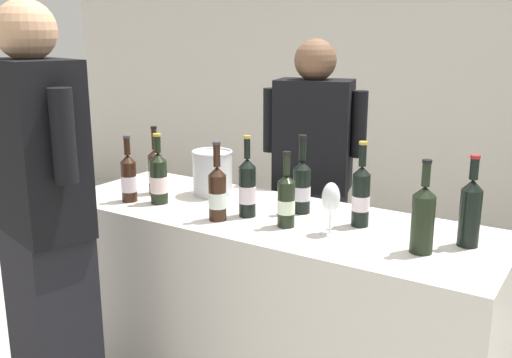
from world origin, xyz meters
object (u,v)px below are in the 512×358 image
object	(u,v)px
wine_bottle_7	(470,210)
ice_bucket	(212,172)
wine_bottle_1	(423,217)
person_guest	(46,245)
wine_bottle_8	(159,178)
wine_bottle_4	(217,193)
wine_glass	(331,200)
wine_bottle_5	(247,187)
wine_bottle_0	(129,178)
wine_bottle_6	(302,186)
wine_bottle_3	(155,171)
person_server	(312,198)
wine_bottle_2	(361,195)
wine_bottle_9	(286,200)

from	to	relation	value
wine_bottle_7	ice_bucket	xyz separation A→B (m)	(-1.21, 0.05, -0.03)
wine_bottle_1	person_guest	xyz separation A→B (m)	(-1.25, -0.64, -0.16)
wine_bottle_1	wine_bottle_8	world-z (taller)	wine_bottle_1
wine_bottle_4	wine_glass	xyz separation A→B (m)	(0.47, 0.10, 0.02)
wine_bottle_7	wine_bottle_5	bearing A→B (deg)	-170.90
wine_bottle_0	wine_bottle_5	size ratio (longest dim) A/B	0.88
wine_bottle_1	ice_bucket	distance (m)	1.11
wine_bottle_8	wine_bottle_6	bearing A→B (deg)	19.85
wine_bottle_3	person_server	bearing A→B (deg)	50.33
wine_bottle_7	wine_glass	distance (m)	0.51
wine_bottle_0	wine_bottle_8	world-z (taller)	wine_bottle_8
wine_bottle_2	wine_glass	size ratio (longest dim) A/B	1.68
wine_bottle_5	person_server	size ratio (longest dim) A/B	0.21
wine_bottle_4	wine_bottle_6	world-z (taller)	wine_bottle_6
wine_bottle_0	wine_bottle_2	distance (m)	1.08
wine_bottle_2	wine_glass	distance (m)	0.17
wine_bottle_8	wine_glass	size ratio (longest dim) A/B	1.56
wine_bottle_4	person_server	xyz separation A→B (m)	(0.03, 0.81, -0.21)
wine_bottle_5	wine_glass	world-z (taller)	wine_bottle_5
wine_bottle_8	ice_bucket	distance (m)	0.28
ice_bucket	wine_bottle_3	bearing A→B (deg)	-151.32
wine_bottle_2	wine_bottle_6	size ratio (longest dim) A/B	1.02
wine_bottle_7	person_server	bearing A→B (deg)	149.03
wine_bottle_6	wine_bottle_7	bearing A→B (deg)	-2.27
wine_bottle_2	wine_bottle_0	bearing A→B (deg)	-166.71
wine_bottle_1	wine_bottle_9	xyz separation A→B (m)	(-0.55, -0.01, -0.02)
wine_bottle_4	wine_glass	size ratio (longest dim) A/B	1.61
wine_bottle_2	person_server	size ratio (longest dim) A/B	0.21
wine_bottle_6	wine_bottle_9	world-z (taller)	wine_bottle_6
wine_bottle_9	wine_glass	world-z (taller)	wine_bottle_9
wine_bottle_6	wine_bottle_8	distance (m)	0.66
person_guest	wine_bottle_7	bearing A→B (deg)	30.21
wine_bottle_7	wine_bottle_8	world-z (taller)	wine_bottle_7
wine_bottle_1	wine_glass	world-z (taller)	wine_bottle_1
wine_bottle_5	wine_bottle_7	size ratio (longest dim) A/B	1.02
wine_bottle_3	wine_bottle_8	bearing A→B (deg)	-42.83
wine_bottle_5	wine_bottle_3	bearing A→B (deg)	174.08
wine_glass	person_server	world-z (taller)	person_server
wine_bottle_0	wine_bottle_5	xyz separation A→B (m)	(0.59, 0.11, 0.01)
wine_bottle_8	wine_bottle_9	bearing A→B (deg)	2.21
wine_bottle_9	wine_bottle_2	bearing A→B (deg)	34.30
person_server	person_guest	xyz separation A→B (m)	(-0.44, -1.36, 0.07)
wine_bottle_3	wine_bottle_5	bearing A→B (deg)	-5.92
wine_bottle_5	wine_bottle_0	bearing A→B (deg)	-169.74
wine_bottle_1	wine_bottle_5	size ratio (longest dim) A/B	0.97
wine_bottle_4	wine_bottle_7	distance (m)	0.99
wine_bottle_5	wine_bottle_8	size ratio (longest dim) A/B	1.08
ice_bucket	person_guest	size ratio (longest dim) A/B	0.12
wine_bottle_1	wine_bottle_6	bearing A→B (deg)	162.24
wine_bottle_2	wine_bottle_5	world-z (taller)	wine_bottle_5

